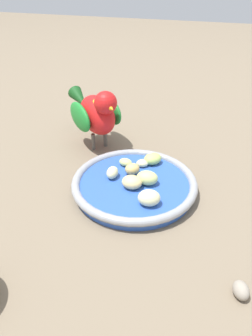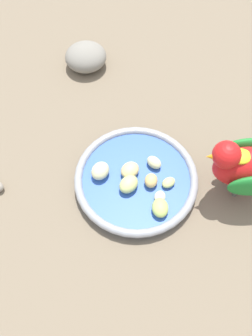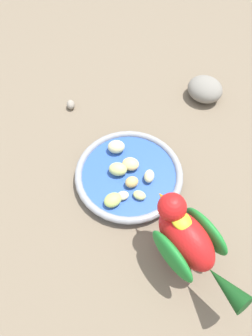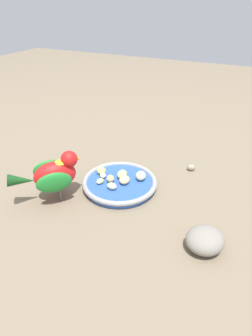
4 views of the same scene
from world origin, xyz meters
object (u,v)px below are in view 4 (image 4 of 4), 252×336
Objects in this scene: apple_piece_3 at (122,174)px; apple_piece_6 at (109,178)px; apple_piece_0 at (141,176)px; apple_piece_5 at (100,181)px; parrot at (53,174)px; apple_piece_7 at (112,186)px; pebble_0 at (191,168)px; apple_piece_4 at (101,171)px; apple_piece_2 at (124,180)px; feeding_bowl at (120,183)px; apple_piece_1 at (102,176)px; rock_large at (205,240)px.

apple_piece_6 is (0.03, -0.03, -0.00)m from apple_piece_3.
apple_piece_0 reaches higher than apple_piece_3.
apple_piece_5 is 0.15× the size of parrot.
apple_piece_3 reaches higher than apple_piece_5.
pebble_0 is (-0.24, 0.18, -0.02)m from apple_piece_7.
apple_piece_4 reaches higher than pebble_0.
feeding_bowl is at bearing -108.88° from apple_piece_2.
apple_piece_7 is (0.06, 0.07, -0.00)m from apple_piece_4.
pebble_0 is (-0.20, 0.16, -0.02)m from apple_piece_2.
apple_piece_6 is at bearing -65.01° from feeding_bowl.
feeding_bowl is 8.51× the size of pebble_0.
apple_piece_5 is at bearing -43.36° from apple_piece_6.
apple_piece_0 is 1.25× the size of apple_piece_7.
apple_piece_1 is 0.68× the size of apple_piece_2.
apple_piece_2 is at bearing 100.53° from apple_piece_6.
feeding_bowl is at bearing -43.07° from pebble_0.
apple_piece_2 reaches higher than apple_piece_4.
apple_piece_4 is (0.02, -0.13, -0.00)m from apple_piece_0.
parrot is 6.32× the size of pebble_0.
rock_large is at bearing 68.30° from apple_piece_6.
apple_piece_4 reaches higher than apple_piece_1.
apple_piece_2 is (-0.00, 0.08, 0.00)m from apple_piece_1.
apple_piece_3 is at bearing -46.81° from pebble_0.
apple_piece_1 is 0.63× the size of apple_piece_3.
apple_piece_1 is at bearing -68.12° from apple_piece_0.
apple_piece_3 is 0.25m from pebble_0.
apple_piece_4 is at bearing -79.46° from apple_piece_0.
pebble_0 is at bearing 134.42° from apple_piece_6.
apple_piece_3 is 1.39× the size of apple_piece_6.
apple_piece_7 is at bearing -15.62° from parrot.
apple_piece_2 is 1.21× the size of apple_piece_7.
apple_piece_0 is 0.13m from apple_piece_5.
apple_piece_2 is (0.04, -0.04, -0.00)m from apple_piece_0.
apple_piece_1 is at bearing -50.16° from pebble_0.
apple_piece_7 is (0.04, 0.05, 0.00)m from apple_piece_1.
apple_piece_2 is at bearing 153.53° from apple_piece_7.
apple_piece_4 is 0.21× the size of parrot.
parrot is (0.12, -0.08, 0.06)m from apple_piece_1.
apple_piece_4 is (-0.01, -0.07, 0.02)m from feeding_bowl.
apple_piece_1 is 0.91× the size of pebble_0.
apple_piece_0 is 0.27m from parrot.
apple_piece_1 is 0.38m from rock_large.
apple_piece_2 is 1.37× the size of apple_piece_5.
apple_piece_2 is 0.93× the size of apple_piece_3.
apple_piece_3 is at bearing 139.43° from apple_piece_5.
apple_piece_6 is at bearing -58.33° from apple_piece_0.
apple_piece_1 is 0.16m from parrot.
apple_piece_1 is 0.82× the size of apple_piece_7.
parrot reaches higher than apple_piece_4.
rock_large is at bearing 61.02° from apple_piece_3.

